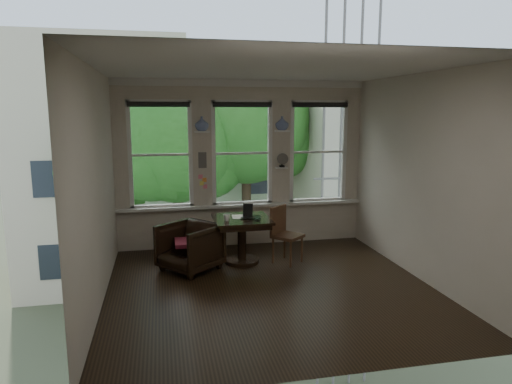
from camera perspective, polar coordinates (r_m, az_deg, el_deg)
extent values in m
plane|color=black|center=(6.56, 1.80, -11.87)|extent=(4.50, 4.50, 0.00)
plane|color=silver|center=(6.12, 1.96, 15.21)|extent=(4.50, 4.50, 0.00)
plane|color=beige|center=(8.35, -1.78, 3.50)|extent=(4.50, 0.00, 4.50)
plane|color=beige|center=(4.05, 9.42, -3.60)|extent=(4.50, 0.00, 4.50)
plane|color=beige|center=(6.05, -19.32, 0.45)|extent=(0.00, 4.50, 4.50)
plane|color=beige|center=(7.04, 19.98, 1.68)|extent=(0.00, 4.50, 4.50)
cube|color=white|center=(8.11, -6.77, 7.49)|extent=(0.26, 0.16, 0.03)
cube|color=white|center=(8.36, 3.26, 7.62)|extent=(0.26, 0.16, 0.03)
cube|color=#59544F|center=(8.17, -6.72, 4.00)|extent=(0.14, 0.06, 0.28)
imported|color=silver|center=(8.10, -6.79, 8.48)|extent=(0.24, 0.24, 0.25)
imported|color=silver|center=(8.36, 3.27, 8.57)|extent=(0.24, 0.24, 0.25)
imported|color=black|center=(7.20, -8.27, -6.83)|extent=(1.14, 1.13, 0.74)
cube|color=maroon|center=(7.18, -8.29, -6.23)|extent=(0.45, 0.45, 0.06)
imported|color=black|center=(7.28, -0.81, -3.37)|extent=(0.33, 0.25, 0.02)
imported|color=white|center=(7.20, -3.70, -3.23)|extent=(0.14, 0.14, 0.10)
imported|color=white|center=(7.18, 0.20, -3.27)|extent=(0.14, 0.14, 0.09)
cube|color=black|center=(7.44, -1.02, -2.31)|extent=(0.18, 0.12, 0.22)
cube|color=silver|center=(7.47, -2.15, -3.10)|extent=(0.25, 0.32, 0.00)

